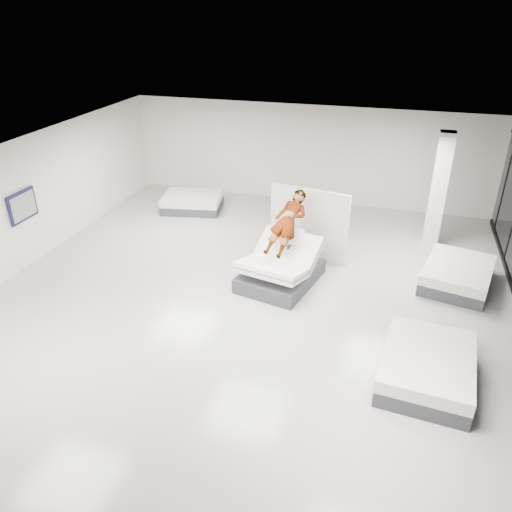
{
  "coord_description": "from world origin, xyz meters",
  "views": [
    {
      "loc": [
        2.88,
        -8.95,
        6.2
      ],
      "look_at": [
        0.06,
        0.65,
        1.0
      ],
      "focal_mm": 35.0,
      "sensor_mm": 36.0,
      "label": 1
    }
  ],
  "objects_px": {
    "person": "(287,231)",
    "wall_poster": "(23,206)",
    "flat_bed_left_far": "(192,202)",
    "column": "(438,191)",
    "remote": "(289,247)",
    "flat_bed_right_near": "(427,367)",
    "hero_bed": "(281,268)",
    "divider_panel": "(308,224)",
    "flat_bed_right_far": "(457,275)"
  },
  "relations": [
    {
      "from": "remote",
      "to": "flat_bed_right_near",
      "type": "bearing_deg",
      "value": -26.45
    },
    {
      "from": "person",
      "to": "remote",
      "type": "bearing_deg",
      "value": -57.85
    },
    {
      "from": "flat_bed_right_near",
      "to": "wall_poster",
      "type": "height_order",
      "value": "wall_poster"
    },
    {
      "from": "flat_bed_left_far",
      "to": "wall_poster",
      "type": "height_order",
      "value": "wall_poster"
    },
    {
      "from": "remote",
      "to": "column",
      "type": "height_order",
      "value": "column"
    },
    {
      "from": "flat_bed_right_far",
      "to": "wall_poster",
      "type": "bearing_deg",
      "value": -169.71
    },
    {
      "from": "flat_bed_left_far",
      "to": "flat_bed_right_near",
      "type": "bearing_deg",
      "value": -41.62
    },
    {
      "from": "divider_panel",
      "to": "flat_bed_right_far",
      "type": "xyz_separation_m",
      "value": [
        3.74,
        -0.38,
        -0.7
      ]
    },
    {
      "from": "flat_bed_left_far",
      "to": "column",
      "type": "xyz_separation_m",
      "value": [
        7.41,
        -0.61,
        1.35
      ]
    },
    {
      "from": "divider_panel",
      "to": "flat_bed_right_far",
      "type": "distance_m",
      "value": 3.83
    },
    {
      "from": "remote",
      "to": "flat_bed_left_far",
      "type": "distance_m",
      "value": 5.7
    },
    {
      "from": "divider_panel",
      "to": "flat_bed_right_near",
      "type": "height_order",
      "value": "divider_panel"
    },
    {
      "from": "column",
      "to": "person",
      "type": "bearing_deg",
      "value": -140.18
    },
    {
      "from": "flat_bed_right_near",
      "to": "wall_poster",
      "type": "relative_size",
      "value": 2.34
    },
    {
      "from": "person",
      "to": "wall_poster",
      "type": "relative_size",
      "value": 1.89
    },
    {
      "from": "divider_panel",
      "to": "flat_bed_right_near",
      "type": "distance_m",
      "value": 5.15
    },
    {
      "from": "divider_panel",
      "to": "flat_bed_left_far",
      "type": "bearing_deg",
      "value": 163.65
    },
    {
      "from": "divider_panel",
      "to": "flat_bed_left_far",
      "type": "distance_m",
      "value": 4.9
    },
    {
      "from": "remote",
      "to": "flat_bed_right_far",
      "type": "distance_m",
      "value": 4.15
    },
    {
      "from": "person",
      "to": "divider_panel",
      "type": "distance_m",
      "value": 1.24
    },
    {
      "from": "flat_bed_right_near",
      "to": "column",
      "type": "height_order",
      "value": "column"
    },
    {
      "from": "remote",
      "to": "flat_bed_right_near",
      "type": "height_order",
      "value": "remote"
    },
    {
      "from": "flat_bed_left_far",
      "to": "column",
      "type": "relative_size",
      "value": 0.64
    },
    {
      "from": "person",
      "to": "flat_bed_right_near",
      "type": "height_order",
      "value": "person"
    },
    {
      "from": "column",
      "to": "wall_poster",
      "type": "height_order",
      "value": "column"
    },
    {
      "from": "divider_panel",
      "to": "flat_bed_left_far",
      "type": "xyz_separation_m",
      "value": [
        -4.26,
        2.32,
        -0.72
      ]
    },
    {
      "from": "person",
      "to": "remote",
      "type": "relative_size",
      "value": 12.83
    },
    {
      "from": "person",
      "to": "column",
      "type": "bearing_deg",
      "value": 52.55
    },
    {
      "from": "divider_panel",
      "to": "wall_poster",
      "type": "height_order",
      "value": "wall_poster"
    },
    {
      "from": "flat_bed_right_far",
      "to": "flat_bed_right_near",
      "type": "distance_m",
      "value": 3.82
    },
    {
      "from": "remote",
      "to": "column",
      "type": "xyz_separation_m",
      "value": [
        3.31,
        3.26,
        0.56
      ]
    },
    {
      "from": "flat_bed_left_far",
      "to": "divider_panel",
      "type": "bearing_deg",
      "value": -28.54
    },
    {
      "from": "person",
      "to": "column",
      "type": "xyz_separation_m",
      "value": [
        3.45,
        2.87,
        0.33
      ]
    },
    {
      "from": "flat_bed_right_near",
      "to": "wall_poster",
      "type": "bearing_deg",
      "value": 169.35
    },
    {
      "from": "hero_bed",
      "to": "divider_panel",
      "type": "bearing_deg",
      "value": 76.05
    },
    {
      "from": "hero_bed",
      "to": "divider_panel",
      "type": "height_order",
      "value": "divider_panel"
    },
    {
      "from": "remote",
      "to": "flat_bed_left_far",
      "type": "bearing_deg",
      "value": 149.35
    },
    {
      "from": "flat_bed_right_near",
      "to": "flat_bed_left_far",
      "type": "distance_m",
      "value": 9.71
    },
    {
      "from": "divider_panel",
      "to": "remote",
      "type": "bearing_deg",
      "value": -83.66
    },
    {
      "from": "hero_bed",
      "to": "flat_bed_right_near",
      "type": "height_order",
      "value": "hero_bed"
    },
    {
      "from": "remote",
      "to": "flat_bed_left_far",
      "type": "relative_size",
      "value": 0.07
    },
    {
      "from": "flat_bed_left_far",
      "to": "person",
      "type": "bearing_deg",
      "value": -41.33
    },
    {
      "from": "hero_bed",
      "to": "column",
      "type": "height_order",
      "value": "column"
    },
    {
      "from": "flat_bed_right_far",
      "to": "hero_bed",
      "type": "bearing_deg",
      "value": -165.15
    },
    {
      "from": "divider_panel",
      "to": "flat_bed_right_near",
      "type": "bearing_deg",
      "value": -41.85
    },
    {
      "from": "hero_bed",
      "to": "remote",
      "type": "bearing_deg",
      "value": -22.55
    },
    {
      "from": "divider_panel",
      "to": "column",
      "type": "distance_m",
      "value": 3.64
    },
    {
      "from": "flat_bed_right_near",
      "to": "wall_poster",
      "type": "distance_m",
      "value": 10.04
    },
    {
      "from": "hero_bed",
      "to": "flat_bed_right_far",
      "type": "xyz_separation_m",
      "value": [
        4.11,
        1.09,
        -0.12
      ]
    },
    {
      "from": "divider_panel",
      "to": "flat_bed_right_far",
      "type": "bearing_deg",
      "value": 6.35
    }
  ]
}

